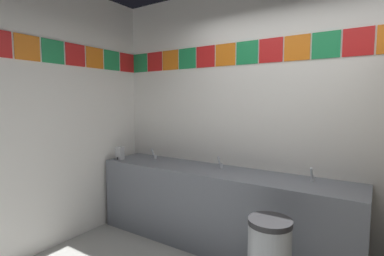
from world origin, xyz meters
The scene contains 7 objects.
wall_back centered at (0.00, 1.46, 1.40)m, with size 4.58×0.09×2.79m.
wall_side centered at (-2.33, 0.00, 1.40)m, with size 0.09×2.85×2.79m.
vanity_counter centered at (-0.84, 1.14, 0.43)m, with size 2.79×0.57×0.83m.
faucet_left centered at (-1.77, 1.23, 0.88)m, with size 0.04×0.10×0.14m.
faucet_center centered at (-0.84, 1.23, 0.88)m, with size 0.04×0.10×0.14m.
faucet_right centered at (0.09, 1.23, 0.88)m, with size 0.04×0.10×0.14m.
soap_dispenser centered at (-2.12, 0.98, 0.91)m, with size 0.09×0.09×0.16m.
Camera 1 is at (0.56, -1.48, 1.55)m, focal length 26.80 mm.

